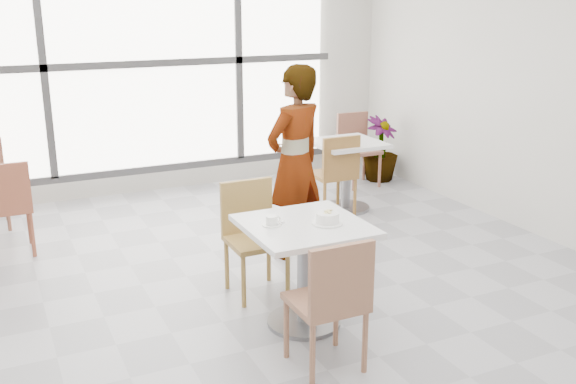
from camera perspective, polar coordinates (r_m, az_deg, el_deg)
name	(u,v)px	position (r m, az deg, el deg)	size (l,w,h in m)	color
floor	(271,312)	(4.90, -1.52, -10.34)	(7.00, 7.00, 0.00)	#9E9EA5
wall_back	(145,63)	(7.74, -12.32, 10.90)	(6.00, 6.00, 0.00)	silver
window	(146,63)	(7.68, -12.20, 10.86)	(4.60, 0.07, 2.52)	white
main_table	(304,255)	(4.52, 1.43, -5.47)	(0.80, 0.80, 0.75)	white
chair_near	(332,297)	(3.98, 3.86, -9.09)	(0.42, 0.42, 0.87)	#99664C
chair_far	(252,229)	(5.07, -3.14, -3.27)	(0.42, 0.42, 0.87)	#A47E3F
oatmeal_bowl	(327,218)	(4.42, 3.44, -2.26)	(0.21, 0.21, 0.10)	white
coffee_cup	(272,221)	(4.40, -1.39, -2.54)	(0.16, 0.13, 0.07)	white
person	(295,163)	(5.67, 0.60, 2.56)	(0.62, 0.40, 1.69)	black
bg_table_right	(346,166)	(7.05, 5.10, 2.31)	(0.70, 0.70, 0.75)	white
bg_chair_left_near	(6,202)	(6.22, -23.32, -0.84)	(0.42, 0.42, 0.87)	#9B4E37
bg_chair_right_near	(336,170)	(6.81, 4.18, 1.93)	(0.42, 0.42, 0.87)	olive
bg_chair_right_far	(356,144)	(8.05, 5.95, 4.19)	(0.42, 0.42, 0.87)	brown
plant_right	(380,149)	(8.27, 8.01, 3.74)	(0.45, 0.45, 0.80)	#51713C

